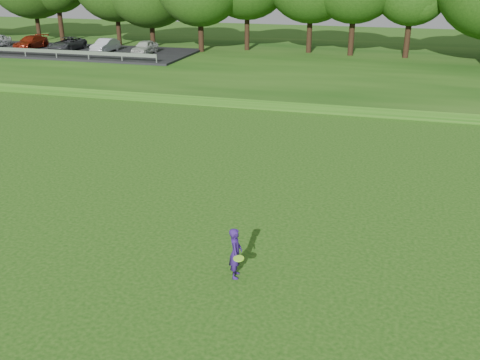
# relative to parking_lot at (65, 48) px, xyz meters

# --- Properties ---
(ground) EXTENTS (140.00, 140.00, 0.00)m
(ground) POSITION_rel_parking_lot_xyz_m (24.14, -32.81, -1.03)
(ground) COLOR #17470D
(ground) RESTS_ON ground
(berm) EXTENTS (130.00, 30.00, 0.60)m
(berm) POSITION_rel_parking_lot_xyz_m (24.14, 1.19, -0.73)
(berm) COLOR #17470D
(berm) RESTS_ON ground
(walking_path) EXTENTS (130.00, 1.60, 0.04)m
(walking_path) POSITION_rel_parking_lot_xyz_m (24.14, -12.81, -1.01)
(walking_path) COLOR gray
(walking_path) RESTS_ON ground
(parking_lot) EXTENTS (24.00, 9.00, 1.38)m
(parking_lot) POSITION_rel_parking_lot_xyz_m (0.00, 0.00, 0.00)
(parking_lot) COLOR black
(parking_lot) RESTS_ON berm
(woman) EXTENTS (0.56, 0.78, 1.51)m
(woman) POSITION_rel_parking_lot_xyz_m (26.20, -32.44, -0.28)
(woman) COLOR navy
(woman) RESTS_ON ground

